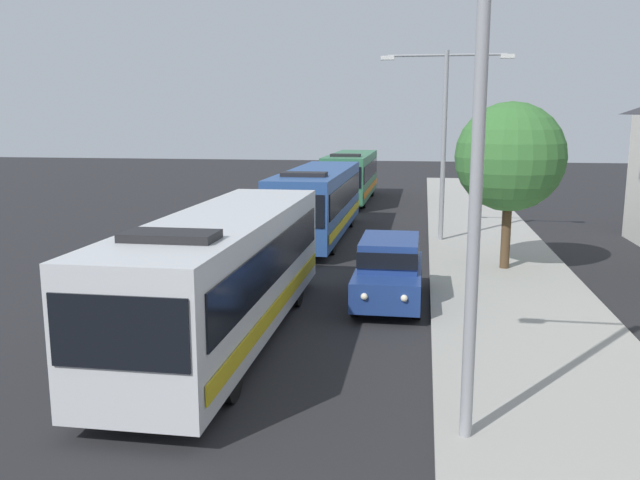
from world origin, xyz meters
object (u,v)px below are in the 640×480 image
at_px(bus_lead, 226,271).
at_px(streetlamp_near, 478,150).
at_px(streetlamp_mid, 444,126).
at_px(bus_second_in_line, 318,200).
at_px(roadside_tree, 510,157).
at_px(bus_middle, 351,175).
at_px(white_suv, 389,268).

bearing_deg(bus_lead, streetlamp_near, -39.23).
bearing_deg(streetlamp_near, streetlamp_mid, 90.00).
distance_m(bus_lead, streetlamp_near, 7.63).
bearing_deg(bus_second_in_line, bus_lead, -90.00).
bearing_deg(roadside_tree, bus_second_in_line, 143.46).
relative_size(bus_middle, streetlamp_mid, 1.36).
relative_size(bus_lead, streetlamp_near, 1.48).
height_order(white_suv, roadside_tree, roadside_tree).
xyz_separation_m(streetlamp_near, roadside_tree, (2.07, 12.70, -0.82)).
distance_m(bus_middle, streetlamp_mid, 15.15).
relative_size(bus_second_in_line, bus_middle, 1.07).
distance_m(bus_middle, white_suv, 23.72).
bearing_deg(streetlamp_mid, streetlamp_near, -90.00).
bearing_deg(streetlamp_near, roadside_tree, 80.75).
xyz_separation_m(streetlamp_near, streetlamp_mid, (0.00, 17.85, 0.16)).
distance_m(white_suv, streetlamp_mid, 10.56).
bearing_deg(bus_middle, streetlamp_mid, -68.59).
height_order(bus_lead, roadside_tree, roadside_tree).
xyz_separation_m(white_suv, streetlamp_near, (1.70, -8.20, 3.77)).
height_order(bus_lead, streetlamp_near, streetlamp_near).
distance_m(white_suv, roadside_tree, 6.57).
height_order(bus_middle, roadside_tree, roadside_tree).
relative_size(bus_middle, white_suv, 2.32).
bearing_deg(streetlamp_mid, bus_lead, -111.87).
bearing_deg(bus_middle, white_suv, -81.03).
height_order(bus_middle, streetlamp_mid, streetlamp_mid).
height_order(bus_lead, streetlamp_mid, streetlamp_mid).
distance_m(streetlamp_near, roadside_tree, 12.90).
bearing_deg(bus_lead, bus_second_in_line, 90.00).
relative_size(streetlamp_near, roadside_tree, 1.33).
bearing_deg(roadside_tree, streetlamp_near, -99.25).
bearing_deg(streetlamp_mid, roadside_tree, -68.10).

